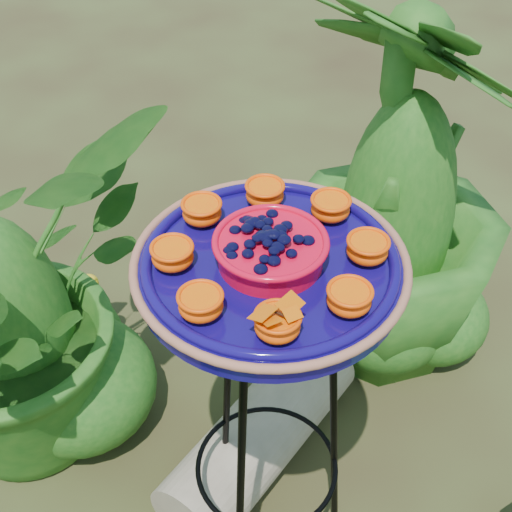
{
  "coord_description": "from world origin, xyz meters",
  "views": [
    {
      "loc": [
        -0.36,
        -0.67,
        1.56
      ],
      "look_at": [
        -0.04,
        0.04,
        0.86
      ],
      "focal_mm": 50.0,
      "sensor_mm": 36.0,
      "label": 1
    }
  ],
  "objects": [
    {
      "name": "tripod_stand",
      "position": [
        -0.01,
        0.04,
        0.49
      ],
      "size": [
        0.35,
        0.35,
        0.8
      ],
      "rotation": [
        0.0,
        0.0,
        0.23
      ],
      "color": "black",
      "rests_on": "ground"
    },
    {
      "name": "shrub_back_left",
      "position": [
        -0.41,
        0.59,
        0.42
      ],
      "size": [
        1.0,
        0.98,
        0.84
      ],
      "primitive_type": "imported",
      "rotation": [
        0.0,
        0.0,
        0.66
      ],
      "color": "#1B5316",
      "rests_on": "ground"
    },
    {
      "name": "shrub_back_right",
      "position": [
        0.55,
        0.47,
        0.52
      ],
      "size": [
        0.75,
        0.75,
        1.03
      ],
      "primitive_type": "imported",
      "rotation": [
        0.0,
        0.0,
        1.94
      ],
      "color": "#1B5316",
      "rests_on": "ground"
    },
    {
      "name": "feeder_dish",
      "position": [
        -0.01,
        0.04,
        0.84
      ],
      "size": [
        0.49,
        0.49,
        0.1
      ],
      "rotation": [
        0.0,
        0.0,
        0.23
      ],
      "color": "#100756",
      "rests_on": "tripod_stand"
    },
    {
      "name": "driftwood_log",
      "position": [
        0.06,
        0.23,
        0.1
      ],
      "size": [
        0.59,
        0.45,
        0.19
      ],
      "primitive_type": "cylinder",
      "rotation": [
        0.0,
        1.57,
        0.51
      ],
      "color": "tan",
      "rests_on": "ground"
    }
  ]
}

